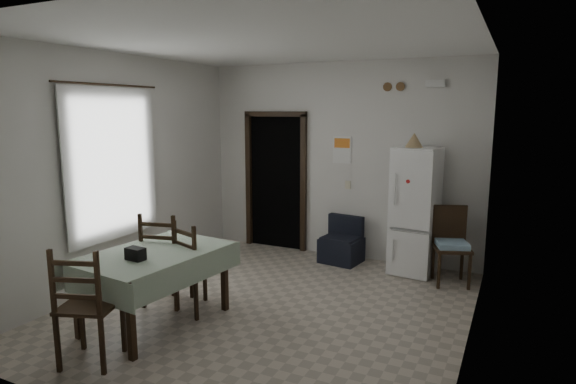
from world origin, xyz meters
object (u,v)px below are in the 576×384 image
Objects in this scene: navy_seat at (341,240)px; dining_chair_far_left at (167,257)px; corner_chair at (452,246)px; dining_table at (156,288)px; dining_chair_far_right at (200,266)px; dining_chair_near_head at (89,304)px; fridge at (415,211)px.

navy_seat is 0.61× the size of dining_chair_far_left.
corner_chair is 3.64m from dining_table.
dining_chair_near_head reaches higher than dining_chair_far_right.
corner_chair is at bearing -156.74° from dining_chair_far_left.
fridge reaches higher than corner_chair.
dining_chair_far_right is (0.47, -0.01, -0.03)m from dining_chair_far_left.
fridge is 2.60× the size of navy_seat.
dining_table is 0.54m from dining_chair_far_right.
dining_chair_far_right is (-1.86, -2.31, -0.35)m from fridge.
dining_chair_far_left is 1.00× the size of dining_chair_near_head.
fridge is 1.58× the size of dining_chair_far_left.
corner_chair is 3.51m from dining_chair_far_left.
dining_chair_far_left is 1.37m from dining_chair_near_head.
fridge is 3.29m from dining_chair_far_left.
dining_chair_far_left is at bearing 18.13° from dining_chair_far_right.
dining_chair_far_left is at bearing -98.63° from dining_chair_near_head.
corner_chair is at bearing -119.83° from dining_chair_far_right.
navy_seat is at bearing 75.80° from dining_table.
corner_chair is at bearing 50.54° from dining_table.
dining_table is (-2.61, -2.54, -0.11)m from corner_chair.
fridge is 1.15× the size of dining_table.
navy_seat is 0.65× the size of dining_chair_far_right.
navy_seat is at bearing -131.72° from dining_chair_far_left.
dining_chair_near_head is (0.01, -0.85, 0.15)m from dining_table.
dining_table is at bearing 104.59° from dining_chair_far_left.
fridge reaches higher than dining_chair_far_left.
dining_chair_far_right is (-2.39, -2.06, 0.02)m from corner_chair.
corner_chair is (0.53, -0.25, -0.36)m from fridge.
dining_chair_far_right reaches higher than dining_table.
navy_seat is 1.59m from corner_chair.
dining_chair_far_left is 1.06× the size of dining_chair_far_right.
fridge is at bearing 59.59° from dining_table.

